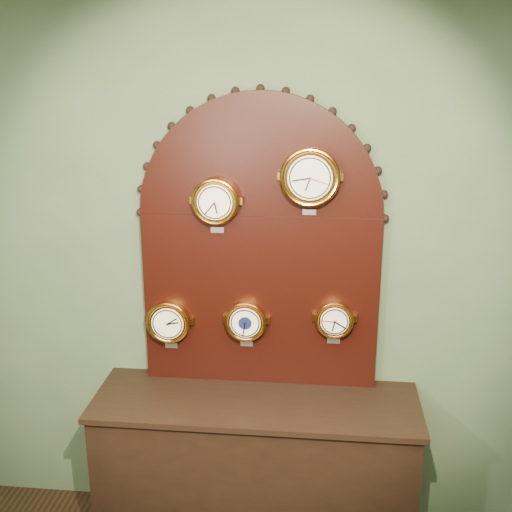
# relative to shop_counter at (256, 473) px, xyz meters

# --- Properties ---
(wall_back) EXTENTS (4.00, 0.00, 4.00)m
(wall_back) POSITION_rel_shop_counter_xyz_m (0.00, 0.27, 1.00)
(wall_back) COLOR #44583C
(wall_back) RESTS_ON ground
(shop_counter) EXTENTS (1.60, 0.50, 0.80)m
(shop_counter) POSITION_rel_shop_counter_xyz_m (0.00, 0.00, 0.00)
(shop_counter) COLOR black
(shop_counter) RESTS_ON ground_plane
(display_board) EXTENTS (1.26, 0.06, 1.53)m
(display_board) POSITION_rel_shop_counter_xyz_m (0.00, 0.22, 1.23)
(display_board) COLOR black
(display_board) RESTS_ON shop_counter
(roman_clock) EXTENTS (0.23, 0.08, 0.28)m
(roman_clock) POSITION_rel_shop_counter_xyz_m (-0.21, 0.15, 1.41)
(roman_clock) COLOR orange
(roman_clock) RESTS_ON display_board
(arabic_clock) EXTENTS (0.28, 0.08, 0.33)m
(arabic_clock) POSITION_rel_shop_counter_xyz_m (0.24, 0.15, 1.54)
(arabic_clock) COLOR orange
(arabic_clock) RESTS_ON display_board
(hygrometer) EXTENTS (0.23, 0.08, 0.28)m
(hygrometer) POSITION_rel_shop_counter_xyz_m (-0.47, 0.15, 0.77)
(hygrometer) COLOR orange
(hygrometer) RESTS_ON display_board
(barometer) EXTENTS (0.21, 0.08, 0.26)m
(barometer) POSITION_rel_shop_counter_xyz_m (-0.07, 0.15, 0.79)
(barometer) COLOR orange
(barometer) RESTS_ON display_board
(tide_clock) EXTENTS (0.19, 0.08, 0.24)m
(tide_clock) POSITION_rel_shop_counter_xyz_m (0.38, 0.15, 0.82)
(tide_clock) COLOR orange
(tide_clock) RESTS_ON display_board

